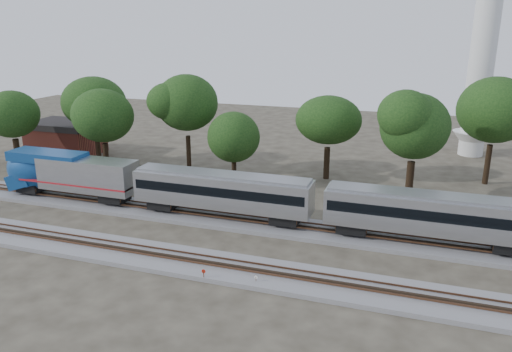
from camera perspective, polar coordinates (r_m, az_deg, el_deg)
The scene contains 16 objects.
ground at distance 48.08m, azimuth -8.73°, elevation -7.35°, with size 160.00×160.00×0.00m, color #383328.
track_far at distance 52.96m, azimuth -5.79°, elevation -4.65°, with size 160.00×5.00×0.73m.
track_near at distance 44.84m, azimuth -11.08°, elevation -9.07°, with size 160.00×5.00×0.73m.
train at distance 47.60m, azimuth 19.43°, elevation -3.99°, with size 97.36×3.37×4.96m.
switch_stand_red at distance 40.51m, azimuth -6.01°, elevation -11.06°, with size 0.34×0.06×1.07m.
switch_stand_white at distance 39.78m, azimuth -0.00°, elevation -11.72°, with size 0.28×0.06×0.87m.
switch_lever at distance 41.39m, azimuth -6.66°, elevation -11.27°, with size 0.50×0.30×0.30m, color #512D19.
brick_building at distance 84.16m, azimuth -20.92°, elevation 4.15°, with size 10.59×7.50×5.07m.
tree_0 at distance 77.58m, azimuth -26.13°, elevation 6.35°, with size 7.77×7.77×10.95m.
tree_1 at distance 75.34m, azimuth -18.04°, elevation 7.97°, with size 9.07×9.07×12.79m.
tree_2 at distance 68.82m, azimuth -17.15°, elevation 6.60°, with size 8.27×8.27×11.66m.
tree_3 at distance 67.05m, azimuth -7.93°, elevation 8.29°, with size 9.86×9.86×13.90m.
tree_4 at distance 62.46m, azimuth -2.58°, elevation 4.45°, with size 6.23×6.23×8.79m.
tree_5 at distance 65.01m, azimuth 8.28°, elevation 6.34°, with size 7.98×7.98×11.25m.
tree_6 at distance 58.15m, azimuth 17.68°, elevation 5.42°, with size 8.95×8.95×12.62m.
tree_7 at distance 68.46m, azimuth 25.65°, elevation 6.81°, with size 9.68×9.68×13.64m.
Camera 1 is at (20.65, -38.71, 19.68)m, focal length 35.00 mm.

